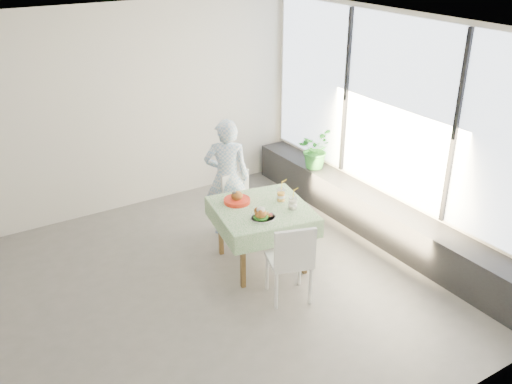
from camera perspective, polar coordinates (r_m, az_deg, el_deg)
floor at (r=6.28m, az=-7.70°, el=-10.80°), size 6.00×6.00×0.00m
ceiling at (r=5.17m, az=-9.53°, el=15.21°), size 6.00×6.00×0.00m
wall_back at (r=7.80m, az=-16.21°, el=7.31°), size 6.00×0.02×2.80m
wall_front at (r=3.73m, az=8.01°, el=-12.59°), size 6.00×0.02×2.80m
wall_right at (r=7.21m, az=13.81°, el=6.15°), size 0.02×5.00×2.80m
window_pane at (r=7.12m, az=13.85°, el=8.01°), size 0.01×4.80×2.18m
window_ledge at (r=7.52m, az=11.84°, el=-2.39°), size 0.40×4.80×0.50m
cafe_table at (r=6.63m, az=0.60°, el=-3.73°), size 1.21×1.21×0.74m
chair_far at (r=7.27m, az=-1.32°, el=-2.72°), size 0.42×0.42×0.85m
chair_near at (r=6.14m, az=3.32°, el=-8.26°), size 0.55×0.55×0.92m
diner at (r=7.19m, az=-2.93°, el=1.44°), size 0.67×0.60×1.55m
main_dish at (r=6.23m, az=0.60°, el=-2.31°), size 0.29×0.29×0.15m
juice_cup_orange at (r=6.63m, az=2.51°, el=-0.35°), size 0.11×0.11×0.30m
juice_cup_lemonade at (r=6.45m, az=3.68°, el=-1.16°), size 0.10×0.10×0.28m
second_dish at (r=6.59m, az=-1.92°, el=-0.74°), size 0.31×0.31×0.15m
potted_plant at (r=8.15m, az=5.89°, el=4.32°), size 0.66×0.65×0.56m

